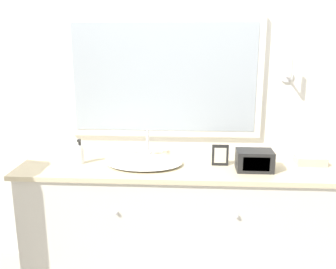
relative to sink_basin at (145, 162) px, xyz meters
The scene contains 7 objects.
wall_back 0.55m from the sink_basin, 58.34° to the left, with size 8.00×0.18×2.55m.
vanity_counter 0.52m from the sink_basin, ahead, with size 2.08×0.60×0.90m.
sink_basin is the anchor object (origin of this frame).
soap_bottle 0.43m from the sink_basin, behind, with size 0.05×0.05×0.17m.
appliance_box 0.71m from the sink_basin, ahead, with size 0.23×0.15×0.13m.
picture_frame 0.50m from the sink_basin, ahead, with size 0.11×0.01×0.14m.
hand_towel_near_sink 1.09m from the sink_basin, ahead, with size 0.19×0.12×0.05m.
Camera 1 is at (0.07, -2.03, 1.70)m, focal length 40.00 mm.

